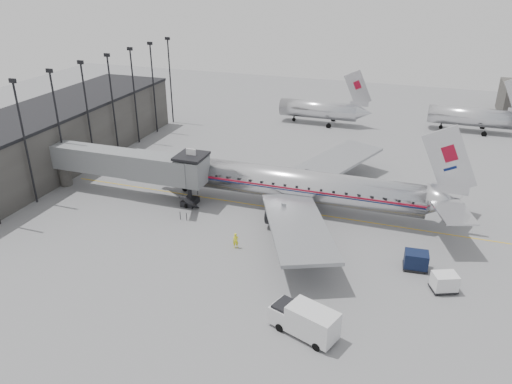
% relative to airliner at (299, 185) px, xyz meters
% --- Properties ---
extents(ground, '(160.00, 160.00, 0.00)m').
position_rel_airliner_xyz_m(ground, '(-3.42, -6.88, -3.05)').
color(ground, slate).
rests_on(ground, ground).
extents(terminal, '(12.00, 46.00, 8.00)m').
position_rel_airliner_xyz_m(terminal, '(-37.42, 3.12, 0.95)').
color(terminal, '#3A3734').
rests_on(terminal, ground).
extents(apron_line, '(60.00, 0.15, 0.01)m').
position_rel_airliner_xyz_m(apron_line, '(-0.42, -0.88, -3.04)').
color(apron_line, gold).
rests_on(apron_line, ground).
extents(jet_bridge, '(21.00, 6.20, 7.10)m').
position_rel_airliner_xyz_m(jet_bridge, '(-20.08, -3.21, 1.13)').
color(jet_bridge, slate).
rests_on(jet_bridge, ground).
extents(floodlight_masts, '(0.90, 42.25, 15.25)m').
position_rel_airliner_xyz_m(floodlight_masts, '(-30.92, 6.12, 5.32)').
color(floodlight_masts, black).
rests_on(floodlight_masts, ground).
extents(distant_aircraft_near, '(16.39, 3.20, 10.26)m').
position_rel_airliner_xyz_m(distant_aircraft_near, '(-5.21, 35.12, -0.31)').
color(distant_aircraft_near, silver).
rests_on(distant_aircraft_near, ground).
extents(distant_aircraft_mid, '(16.39, 3.20, 10.26)m').
position_rel_airliner_xyz_m(distant_aircraft_mid, '(20.79, 39.12, -0.31)').
color(distant_aircraft_mid, silver).
rests_on(distant_aircraft_mid, ground).
extents(airliner, '(38.26, 35.49, 12.11)m').
position_rel_airliner_xyz_m(airliner, '(0.00, 0.00, 0.00)').
color(airliner, silver).
rests_on(airliner, ground).
extents(service_van, '(5.95, 3.89, 2.62)m').
position_rel_airliner_xyz_m(service_van, '(6.16, -21.56, -1.67)').
color(service_van, silver).
rests_on(service_van, ground).
extents(baggage_cart_navy, '(2.45, 1.95, 1.82)m').
position_rel_airliner_xyz_m(baggage_cart_navy, '(14.06, -9.04, -2.08)').
color(baggage_cart_navy, black).
rests_on(baggage_cart_navy, ground).
extents(baggage_cart_white, '(2.69, 2.42, 1.73)m').
position_rel_airliner_xyz_m(baggage_cart_white, '(16.65, -11.87, -2.12)').
color(baggage_cart_white, silver).
rests_on(baggage_cart_white, ground).
extents(ramp_worker, '(0.71, 0.59, 1.67)m').
position_rel_airliner_xyz_m(ramp_worker, '(-3.73, -11.04, -2.21)').
color(ramp_worker, yellow).
rests_on(ramp_worker, ground).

